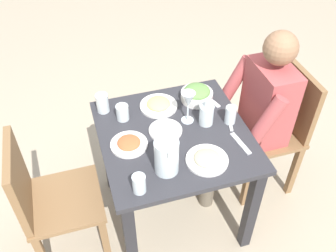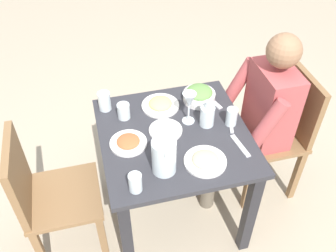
# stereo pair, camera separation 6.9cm
# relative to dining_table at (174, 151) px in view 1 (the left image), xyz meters

# --- Properties ---
(ground_plane) EXTENTS (8.00, 8.00, 0.00)m
(ground_plane) POSITION_rel_dining_table_xyz_m (0.00, 0.00, -0.58)
(ground_plane) COLOR tan
(dining_table) EXTENTS (0.81, 0.81, 0.72)m
(dining_table) POSITION_rel_dining_table_xyz_m (0.00, 0.00, 0.00)
(dining_table) COLOR #2D2D33
(dining_table) RESTS_ON ground_plane
(chair_near) EXTENTS (0.40, 0.40, 0.89)m
(chair_near) POSITION_rel_dining_table_xyz_m (0.09, -0.73, -0.08)
(chair_near) COLOR olive
(chair_near) RESTS_ON ground_plane
(chair_far) EXTENTS (0.40, 0.40, 0.89)m
(chair_far) POSITION_rel_dining_table_xyz_m (-0.07, 0.73, -0.08)
(chair_far) COLOR olive
(chair_far) RESTS_ON ground_plane
(diner_near) EXTENTS (0.48, 0.53, 1.19)m
(diner_near) POSITION_rel_dining_table_xyz_m (0.09, -0.52, 0.07)
(diner_near) COLOR #B24C4C
(diner_near) RESTS_ON ground_plane
(water_pitcher) EXTENTS (0.16, 0.12, 0.19)m
(water_pitcher) POSITION_rel_dining_table_xyz_m (-0.23, 0.12, 0.23)
(water_pitcher) COLOR silver
(water_pitcher) RESTS_ON dining_table
(salad_bowl) EXTENTS (0.19, 0.19, 0.09)m
(salad_bowl) POSITION_rel_dining_table_xyz_m (0.24, -0.22, 0.18)
(salad_bowl) COLOR white
(salad_bowl) RESTS_ON dining_table
(plate_beans) EXTENTS (0.22, 0.22, 0.04)m
(plate_beans) POSITION_rel_dining_table_xyz_m (-0.24, -0.10, 0.15)
(plate_beans) COLOR white
(plate_beans) RESTS_ON dining_table
(plate_yoghurt) EXTENTS (0.18, 0.18, 0.05)m
(plate_yoghurt) POSITION_rel_dining_table_xyz_m (0.03, 0.04, 0.15)
(plate_yoghurt) COLOR white
(plate_yoghurt) RESTS_ON dining_table
(plate_rice_curry) EXTENTS (0.20, 0.20, 0.04)m
(plate_rice_curry) POSITION_rel_dining_table_xyz_m (-0.02, 0.26, 0.15)
(plate_rice_curry) COLOR white
(plate_rice_curry) RESTS_ON dining_table
(plate_fries) EXTENTS (0.22, 0.22, 0.05)m
(plate_fries) POSITION_rel_dining_table_xyz_m (0.24, 0.02, 0.15)
(plate_fries) COLOR white
(plate_fries) RESTS_ON dining_table
(water_glass_far_right) EXTENTS (0.06, 0.06, 0.10)m
(water_glass_far_right) POSITION_rel_dining_table_xyz_m (0.00, -0.33, 0.19)
(water_glass_far_right) COLOR silver
(water_glass_far_right) RESTS_ON dining_table
(water_glass_by_pitcher) EXTENTS (0.07, 0.07, 0.09)m
(water_glass_by_pitcher) POSITION_rel_dining_table_xyz_m (0.20, 0.24, 0.18)
(water_glass_by_pitcher) COLOR silver
(water_glass_by_pitcher) RESTS_ON dining_table
(water_glass_near_right) EXTENTS (0.07, 0.07, 0.11)m
(water_glass_near_right) POSITION_rel_dining_table_xyz_m (0.30, 0.34, 0.19)
(water_glass_near_right) COLOR silver
(water_glass_near_right) RESTS_ON dining_table
(water_glass_near_left) EXTENTS (0.06, 0.06, 0.10)m
(water_glass_near_left) POSITION_rel_dining_table_xyz_m (-0.32, 0.27, 0.19)
(water_glass_near_left) COLOR silver
(water_glass_near_left) RESTS_ON dining_table
(wine_glass) EXTENTS (0.08, 0.08, 0.20)m
(wine_glass) POSITION_rel_dining_table_xyz_m (0.08, -0.10, 0.28)
(wine_glass) COLOR silver
(wine_glass) RESTS_ON dining_table
(oil_carafe) EXTENTS (0.08, 0.08, 0.16)m
(oil_carafe) POSITION_rel_dining_table_xyz_m (0.03, -0.19, 0.19)
(oil_carafe) COLOR silver
(oil_carafe) RESTS_ON dining_table
(fork_near) EXTENTS (0.17, 0.05, 0.01)m
(fork_near) POSITION_rel_dining_table_xyz_m (-0.18, -0.31, 0.14)
(fork_near) COLOR silver
(fork_near) RESTS_ON dining_table
(knife_near) EXTENTS (0.18, 0.06, 0.01)m
(knife_near) POSITION_rel_dining_table_xyz_m (0.01, -0.33, 0.14)
(knife_near) COLOR silver
(knife_near) RESTS_ON dining_table
(fork_far) EXTENTS (0.17, 0.08, 0.01)m
(fork_far) POSITION_rel_dining_table_xyz_m (0.21, -0.29, 0.14)
(fork_far) COLOR silver
(fork_far) RESTS_ON dining_table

